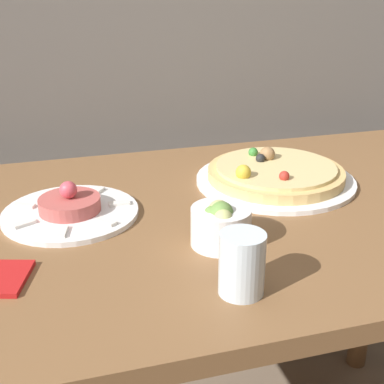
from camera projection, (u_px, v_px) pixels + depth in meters
dining_table at (236, 258)px, 1.08m from camera, size 1.26×0.78×0.78m
pizza_plate at (275, 175)px, 1.15m from camera, size 0.34×0.34×0.07m
tartare_plate at (70, 209)px, 1.00m from camera, size 0.25×0.25×0.07m
small_bowl at (221, 224)px, 0.88m from camera, size 0.10×0.10×0.08m
drinking_glass at (242, 264)px, 0.75m from camera, size 0.07×0.07×0.09m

